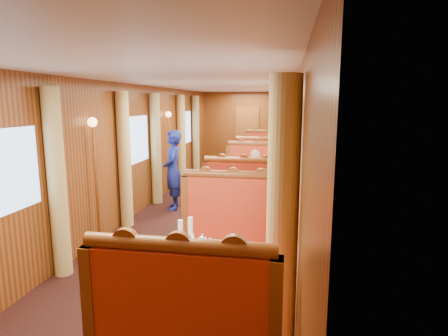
% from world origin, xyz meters
% --- Properties ---
extents(floor, '(3.00, 12.00, 0.01)m').
position_xyz_m(floor, '(0.00, 0.00, 0.00)').
color(floor, black).
rests_on(floor, ground).
extents(ceiling, '(3.00, 12.00, 0.01)m').
position_xyz_m(ceiling, '(0.00, 0.00, 2.50)').
color(ceiling, silver).
rests_on(ceiling, wall_left).
extents(wall_far, '(3.00, 0.01, 2.50)m').
position_xyz_m(wall_far, '(0.00, 6.00, 1.25)').
color(wall_far, brown).
rests_on(wall_far, floor).
extents(wall_left, '(0.01, 12.00, 2.50)m').
position_xyz_m(wall_left, '(-1.50, 0.00, 1.25)').
color(wall_left, brown).
rests_on(wall_left, floor).
extents(wall_right, '(0.01, 12.00, 2.50)m').
position_xyz_m(wall_right, '(1.50, 0.00, 1.25)').
color(wall_right, brown).
rests_on(wall_right, floor).
extents(doorway_far, '(0.80, 0.04, 2.00)m').
position_xyz_m(doorway_far, '(0.00, 5.97, 1.00)').
color(doorway_far, brown).
rests_on(doorway_far, floor).
extents(table_near, '(1.05, 0.72, 0.75)m').
position_xyz_m(table_near, '(0.75, -3.50, 0.38)').
color(table_near, white).
rests_on(table_near, floor).
extents(banquette_near_aft, '(1.30, 0.55, 1.34)m').
position_xyz_m(banquette_near_aft, '(0.75, -2.49, 0.42)').
color(banquette_near_aft, '#B71514').
rests_on(banquette_near_aft, floor).
extents(table_mid, '(1.05, 0.72, 0.75)m').
position_xyz_m(table_mid, '(0.75, 0.00, 0.38)').
color(table_mid, white).
rests_on(table_mid, floor).
extents(banquette_mid_fwd, '(1.30, 0.55, 1.34)m').
position_xyz_m(banquette_mid_fwd, '(0.75, -1.01, 0.42)').
color(banquette_mid_fwd, '#B71514').
rests_on(banquette_mid_fwd, floor).
extents(banquette_mid_aft, '(1.30, 0.55, 1.34)m').
position_xyz_m(banquette_mid_aft, '(0.75, 1.01, 0.42)').
color(banquette_mid_aft, '#B71514').
rests_on(banquette_mid_aft, floor).
extents(table_far, '(1.05, 0.72, 0.75)m').
position_xyz_m(table_far, '(0.75, 3.50, 0.38)').
color(table_far, white).
rests_on(table_far, floor).
extents(banquette_far_fwd, '(1.30, 0.55, 1.34)m').
position_xyz_m(banquette_far_fwd, '(0.75, 2.49, 0.42)').
color(banquette_far_fwd, '#B71514').
rests_on(banquette_far_fwd, floor).
extents(banquette_far_aft, '(1.30, 0.55, 1.34)m').
position_xyz_m(banquette_far_aft, '(0.75, 4.51, 0.42)').
color(banquette_far_aft, '#B71514').
rests_on(banquette_far_aft, floor).
extents(tea_tray, '(0.38, 0.31, 0.01)m').
position_xyz_m(tea_tray, '(0.68, -3.54, 0.76)').
color(tea_tray, silver).
rests_on(tea_tray, table_near).
extents(teapot_left, '(0.21, 0.18, 0.14)m').
position_xyz_m(teapot_left, '(0.57, -3.62, 0.82)').
color(teapot_left, silver).
rests_on(teapot_left, tea_tray).
extents(teapot_right, '(0.20, 0.18, 0.14)m').
position_xyz_m(teapot_right, '(0.72, -3.59, 0.82)').
color(teapot_right, silver).
rests_on(teapot_right, tea_tray).
extents(teapot_back, '(0.17, 0.14, 0.12)m').
position_xyz_m(teapot_back, '(0.62, -3.45, 0.81)').
color(teapot_back, silver).
rests_on(teapot_back, tea_tray).
extents(fruit_plate, '(0.22, 0.22, 0.05)m').
position_xyz_m(fruit_plate, '(1.07, -3.64, 0.77)').
color(fruit_plate, white).
rests_on(fruit_plate, table_near).
extents(cup_inboard, '(0.08, 0.08, 0.26)m').
position_xyz_m(cup_inboard, '(0.37, -3.36, 0.86)').
color(cup_inboard, white).
rests_on(cup_inboard, table_near).
extents(cup_outboard, '(0.08, 0.08, 0.26)m').
position_xyz_m(cup_outboard, '(0.45, -3.25, 0.86)').
color(cup_outboard, white).
rests_on(cup_outboard, table_near).
extents(rose_vase_mid, '(0.06, 0.06, 0.36)m').
position_xyz_m(rose_vase_mid, '(0.79, -0.03, 0.93)').
color(rose_vase_mid, silver).
rests_on(rose_vase_mid, table_mid).
extents(rose_vase_far, '(0.06, 0.06, 0.36)m').
position_xyz_m(rose_vase_far, '(0.77, 3.54, 0.93)').
color(rose_vase_far, silver).
rests_on(rose_vase_far, table_far).
extents(curtain_left_near_b, '(0.22, 0.22, 2.35)m').
position_xyz_m(curtain_left_near_b, '(-1.38, -2.72, 1.18)').
color(curtain_left_near_b, '#E4C774').
rests_on(curtain_left_near_b, floor).
extents(window_right_near, '(0.01, 1.20, 0.90)m').
position_xyz_m(window_right_near, '(1.49, -3.50, 1.45)').
color(window_right_near, '#85ADDF').
rests_on(window_right_near, wall_right).
extents(curtain_right_near_a, '(0.22, 0.22, 2.35)m').
position_xyz_m(curtain_right_near_a, '(1.38, -4.28, 1.18)').
color(curtain_right_near_a, '#E4C774').
rests_on(curtain_right_near_a, floor).
extents(curtain_right_near_b, '(0.22, 0.22, 2.35)m').
position_xyz_m(curtain_right_near_b, '(1.38, -2.72, 1.18)').
color(curtain_right_near_b, '#E4C774').
rests_on(curtain_right_near_b, floor).
extents(window_left_mid, '(0.01, 1.20, 0.90)m').
position_xyz_m(window_left_mid, '(-1.49, 0.00, 1.45)').
color(window_left_mid, '#85ADDF').
rests_on(window_left_mid, wall_left).
extents(curtain_left_mid_a, '(0.22, 0.22, 2.35)m').
position_xyz_m(curtain_left_mid_a, '(-1.38, -0.78, 1.18)').
color(curtain_left_mid_a, '#E4C774').
rests_on(curtain_left_mid_a, floor).
extents(curtain_left_mid_b, '(0.22, 0.22, 2.35)m').
position_xyz_m(curtain_left_mid_b, '(-1.38, 0.78, 1.18)').
color(curtain_left_mid_b, '#E4C774').
rests_on(curtain_left_mid_b, floor).
extents(window_right_mid, '(0.01, 1.20, 0.90)m').
position_xyz_m(window_right_mid, '(1.49, 0.00, 1.45)').
color(window_right_mid, '#85ADDF').
rests_on(window_right_mid, wall_right).
extents(curtain_right_mid_a, '(0.22, 0.22, 2.35)m').
position_xyz_m(curtain_right_mid_a, '(1.38, -0.78, 1.18)').
color(curtain_right_mid_a, '#E4C774').
rests_on(curtain_right_mid_a, floor).
extents(curtain_right_mid_b, '(0.22, 0.22, 2.35)m').
position_xyz_m(curtain_right_mid_b, '(1.38, 0.78, 1.18)').
color(curtain_right_mid_b, '#E4C774').
rests_on(curtain_right_mid_b, floor).
extents(window_left_far, '(0.01, 1.20, 0.90)m').
position_xyz_m(window_left_far, '(-1.49, 3.50, 1.45)').
color(window_left_far, '#85ADDF').
rests_on(window_left_far, wall_left).
extents(curtain_left_far_a, '(0.22, 0.22, 2.35)m').
position_xyz_m(curtain_left_far_a, '(-1.38, 2.72, 1.18)').
color(curtain_left_far_a, '#E4C774').
rests_on(curtain_left_far_a, floor).
extents(curtain_left_far_b, '(0.22, 0.22, 2.35)m').
position_xyz_m(curtain_left_far_b, '(-1.38, 4.28, 1.18)').
color(curtain_left_far_b, '#E4C774').
rests_on(curtain_left_far_b, floor).
extents(window_right_far, '(0.01, 1.20, 0.90)m').
position_xyz_m(window_right_far, '(1.49, 3.50, 1.45)').
color(window_right_far, '#85ADDF').
rests_on(window_right_far, wall_right).
extents(curtain_right_far_a, '(0.22, 0.22, 2.35)m').
position_xyz_m(curtain_right_far_a, '(1.38, 2.72, 1.18)').
color(curtain_right_far_a, '#E4C774').
rests_on(curtain_right_far_a, floor).
extents(curtain_right_far_b, '(0.22, 0.22, 2.35)m').
position_xyz_m(curtain_right_far_b, '(1.38, 4.28, 1.18)').
color(curtain_right_far_b, '#E4C774').
rests_on(curtain_right_far_b, floor).
extents(sconce_left_fore, '(0.14, 0.14, 1.95)m').
position_xyz_m(sconce_left_fore, '(-1.40, -1.75, 1.38)').
color(sconce_left_fore, '#BF8C3F').
rests_on(sconce_left_fore, floor).
extents(sconce_right_fore, '(0.14, 0.14, 1.95)m').
position_xyz_m(sconce_right_fore, '(1.40, -1.75, 1.38)').
color(sconce_right_fore, '#BF8C3F').
rests_on(sconce_right_fore, floor).
extents(sconce_left_aft, '(0.14, 0.14, 1.95)m').
position_xyz_m(sconce_left_aft, '(-1.40, 1.75, 1.38)').
color(sconce_left_aft, '#BF8C3F').
rests_on(sconce_left_aft, floor).
extents(sconce_right_aft, '(0.14, 0.14, 1.95)m').
position_xyz_m(sconce_right_aft, '(1.40, 1.75, 1.38)').
color(sconce_right_aft, '#BF8C3F').
rests_on(sconce_right_aft, floor).
extents(steward, '(0.54, 0.67, 1.61)m').
position_xyz_m(steward, '(-0.88, 0.36, 0.81)').
color(steward, navy).
rests_on(steward, floor).
extents(passenger, '(0.40, 0.44, 0.76)m').
position_xyz_m(passenger, '(0.75, 0.73, 0.74)').
color(passenger, beige).
rests_on(passenger, banquette_mid_aft).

